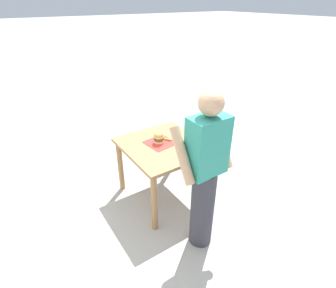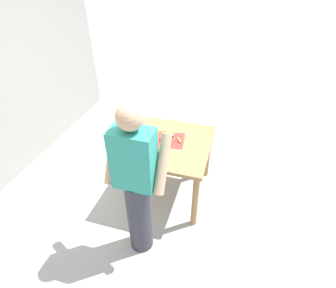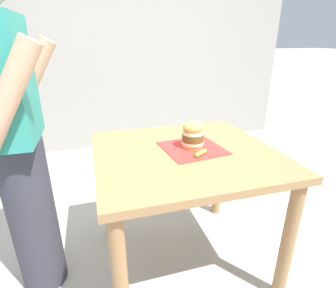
% 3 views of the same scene
% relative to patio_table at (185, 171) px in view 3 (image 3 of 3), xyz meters
% --- Properties ---
extents(ground_plane, '(80.00, 80.00, 0.00)m').
position_rel_patio_table_xyz_m(ground_plane, '(0.00, 0.00, -0.65)').
color(ground_plane, '#ADAAA3').
extents(patio_table, '(0.93, 0.99, 0.78)m').
position_rel_patio_table_xyz_m(patio_table, '(0.00, 0.00, 0.00)').
color(patio_table, '#9E7247').
rests_on(patio_table, ground).
extents(serving_paper, '(0.36, 0.36, 0.00)m').
position_rel_patio_table_xyz_m(serving_paper, '(0.02, -0.05, 0.13)').
color(serving_paper, red).
rests_on(serving_paper, patio_table).
extents(sandwich, '(0.12, 0.12, 0.19)m').
position_rel_patio_table_xyz_m(sandwich, '(0.03, -0.06, 0.21)').
color(sandwich, gold).
rests_on(sandwich, serving_paper).
extents(pickle_spear, '(0.07, 0.09, 0.02)m').
position_rel_patio_table_xyz_m(pickle_spear, '(-0.09, -0.05, 0.15)').
color(pickle_spear, '#8EA83D').
rests_on(pickle_spear, serving_paper).
extents(diner_across_table, '(0.55, 0.35, 1.69)m').
position_rel_patio_table_xyz_m(diner_across_table, '(0.08, 0.84, 0.24)').
color(diner_across_table, '#33333D').
rests_on(diner_across_table, ground).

